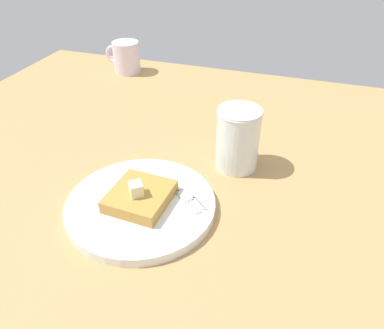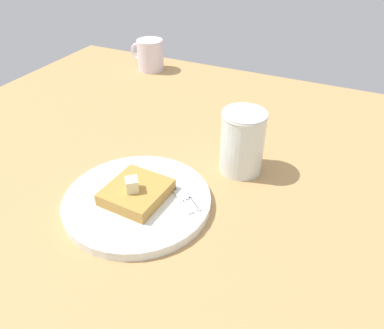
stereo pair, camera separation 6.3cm
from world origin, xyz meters
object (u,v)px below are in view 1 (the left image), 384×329
at_px(plate, 141,205).
at_px(fork, 179,187).
at_px(syrup_jar, 238,142).
at_px(coffee_mug, 126,57).

bearing_deg(plate, fork, -132.97).
relative_size(plate, syrup_jar, 2.06).
xyz_separation_m(plate, coffee_mug, (0.29, -0.53, 0.03)).
bearing_deg(fork, plate, 47.03).
height_order(plate, fork, fork).
xyz_separation_m(plate, syrup_jar, (-0.12, -0.17, 0.04)).
distance_m(fork, syrup_jar, 0.14).
bearing_deg(plate, syrup_jar, -125.25).
bearing_deg(syrup_jar, plate, 54.75).
bearing_deg(coffee_mug, syrup_jar, 138.18).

